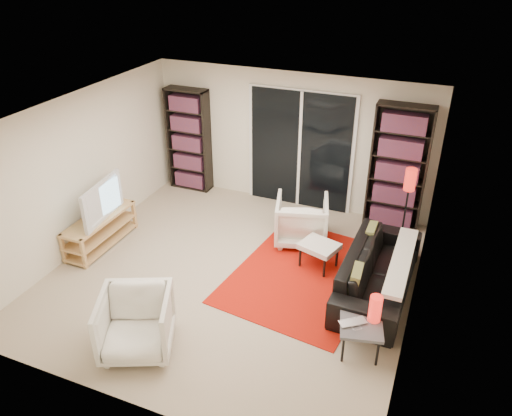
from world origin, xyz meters
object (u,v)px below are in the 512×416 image
object	(u,v)px
armchair_back	(302,220)
armchair_front	(136,324)
ottoman	(319,247)
bookshelf_right	(398,168)
side_table	(361,328)
bookshelf_left	(189,140)
floor_lamp	(409,188)
sofa	(379,271)
tv_stand	(101,230)

from	to	relation	value
armchair_back	armchair_front	world-z (taller)	armchair_front
armchair_front	ottoman	world-z (taller)	armchair_front
bookshelf_right	ottoman	size ratio (longest dim) A/B	3.32
armchair_back	armchair_front	size ratio (longest dim) A/B	0.99
armchair_back	side_table	size ratio (longest dim) A/B	1.41
bookshelf_left	armchair_front	xyz separation A→B (m)	(1.54, -4.11, -0.60)
ottoman	floor_lamp	distance (m)	1.69
side_table	sofa	bearing A→B (deg)	90.78
bookshelf_right	armchair_front	world-z (taller)	bookshelf_right
bookshelf_right	tv_stand	distance (m)	4.86
bookshelf_left	armchair_back	distance (m)	2.87
armchair_back	ottoman	size ratio (longest dim) A/B	1.31
bookshelf_right	armchair_back	xyz separation A→B (m)	(-1.26, -1.08, -0.67)
bookshelf_left	sofa	bearing A→B (deg)	-25.70
side_table	floor_lamp	world-z (taller)	floor_lamp
armchair_back	side_table	bearing A→B (deg)	107.79
bookshelf_right	floor_lamp	xyz separation A→B (m)	(0.25, -0.50, -0.08)
floor_lamp	bookshelf_right	bearing A→B (deg)	116.43
tv_stand	sofa	distance (m)	4.30
tv_stand	side_table	xyz separation A→B (m)	(4.29, -0.77, 0.09)
bookshelf_right	armchair_front	distance (m)	4.76
sofa	armchair_back	distance (m)	1.61
bookshelf_left	bookshelf_right	world-z (taller)	bookshelf_right
tv_stand	armchair_back	distance (m)	3.19
sofa	armchair_back	world-z (taller)	armchair_back
ottoman	side_table	world-z (taller)	same
tv_stand	armchair_front	distance (m)	2.53
armchair_back	floor_lamp	bearing A→B (deg)	-174.93
tv_stand	floor_lamp	world-z (taller)	floor_lamp
tv_stand	side_table	bearing A→B (deg)	-10.20
bookshelf_right	ottoman	distance (m)	1.99
bookshelf_left	armchair_front	world-z (taller)	bookshelf_left
bookshelf_left	floor_lamp	distance (m)	4.13
tv_stand	floor_lamp	bearing A→B (deg)	23.25
tv_stand	ottoman	distance (m)	3.44
tv_stand	armchair_back	world-z (taller)	armchair_back
ottoman	armchair_back	bearing A→B (deg)	127.58
armchair_back	armchair_front	bearing A→B (deg)	55.04
bookshelf_left	side_table	distance (m)	5.12
sofa	armchair_front	distance (m)	3.28
ottoman	sofa	bearing A→B (deg)	-14.12
tv_stand	ottoman	xyz separation A→B (m)	(3.37, 0.71, 0.08)
armchair_front	bookshelf_right	bearing A→B (deg)	36.68
sofa	armchair_back	size ratio (longest dim) A/B	2.64
bookshelf_left	armchair_front	distance (m)	4.43
tv_stand	ottoman	bearing A→B (deg)	11.96
sofa	tv_stand	bearing A→B (deg)	97.92
armchair_back	floor_lamp	xyz separation A→B (m)	(1.51, 0.58, 0.59)
ottoman	armchair_front	bearing A→B (deg)	-121.91
armchair_back	side_table	xyz separation A→B (m)	(1.39, -2.09, -0.02)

